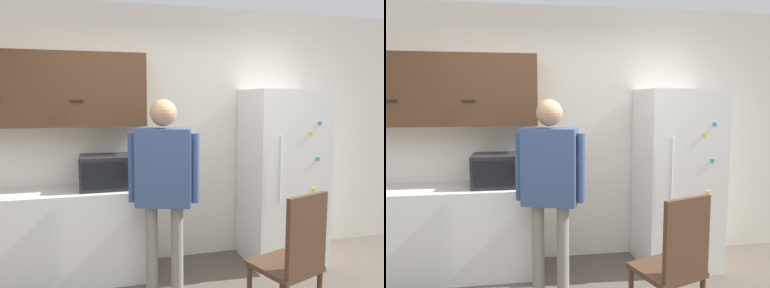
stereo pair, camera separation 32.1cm
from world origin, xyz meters
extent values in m
cube|color=silver|center=(0.00, 1.85, 1.35)|extent=(6.00, 0.06, 2.70)
cube|color=silver|center=(-1.22, 1.54, 0.44)|extent=(1.97, 0.55, 0.89)
cube|color=#51331E|center=(-1.22, 1.65, 1.82)|extent=(1.97, 0.34, 0.69)
cube|color=black|center=(-1.56, 1.46, 1.72)|extent=(0.12, 0.01, 0.01)
cube|color=black|center=(-0.87, 1.46, 1.72)|extent=(0.12, 0.01, 0.01)
cube|color=#232326|center=(-0.61, 1.54, 1.04)|extent=(0.52, 0.38, 0.32)
cube|color=black|center=(-0.66, 1.34, 1.04)|extent=(0.36, 0.01, 0.25)
cube|color=#B2B2B2|center=(-0.39, 1.34, 1.04)|extent=(0.07, 0.01, 0.25)
cylinder|color=gray|center=(-0.26, 1.08, 0.41)|extent=(0.11, 0.11, 0.81)
cylinder|color=gray|center=(-0.04, 1.01, 0.41)|extent=(0.11, 0.11, 0.81)
cube|color=#384C7A|center=(-0.15, 1.04, 1.15)|extent=(0.52, 0.35, 0.67)
sphere|color=tan|center=(-0.15, 1.04, 1.62)|extent=(0.23, 0.23, 0.23)
cylinder|color=#384C7A|center=(-0.41, 1.13, 1.15)|extent=(0.07, 0.07, 0.60)
cylinder|color=#384C7A|center=(0.11, 0.96, 1.15)|extent=(0.07, 0.07, 0.60)
cube|color=white|center=(1.20, 1.47, 0.92)|extent=(0.77, 0.68, 1.84)
cylinder|color=silver|center=(0.99, 1.11, 1.06)|extent=(0.02, 0.02, 0.64)
cube|color=#338CDB|center=(1.41, 1.12, 1.50)|extent=(0.04, 0.01, 0.04)
cube|color=yellow|center=(1.31, 1.12, 1.40)|extent=(0.04, 0.01, 0.04)
cube|color=green|center=(1.40, 1.12, 1.15)|extent=(0.04, 0.01, 0.04)
cube|color=yellow|center=(1.37, 1.12, 0.84)|extent=(0.04, 0.01, 0.04)
cube|color=#472D1E|center=(0.67, 0.39, 0.46)|extent=(0.55, 0.55, 0.04)
cylinder|color=#472D1E|center=(0.78, 0.63, 0.22)|extent=(0.04, 0.04, 0.44)
cube|color=#472D1E|center=(0.73, 0.21, 0.77)|extent=(0.39, 0.17, 0.58)
camera|label=1|loc=(-0.71, -2.09, 1.72)|focal=35.00mm
camera|label=2|loc=(-0.40, -2.16, 1.72)|focal=35.00mm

